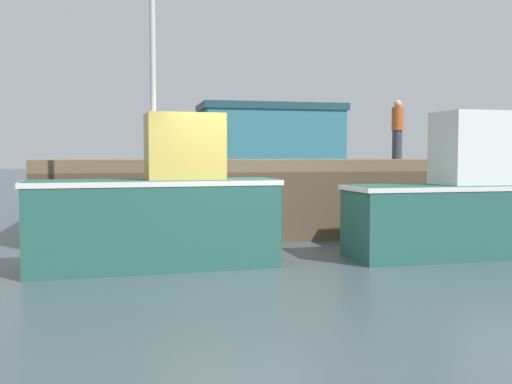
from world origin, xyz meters
The scene contains 6 objects.
ground centered at (0.00, 0.00, -0.05)m, with size 120.00×160.00×0.10m.
pier centered at (2.71, 5.69, 1.42)m, with size 12.85×7.53×1.70m.
fishing_boat_near_right centered at (-1.39, 0.26, 0.91)m, with size 4.01×1.34×5.03m.
fishing_boat_mid centered at (4.00, 0.21, 0.98)m, with size 4.16×1.36×2.55m.
dockworker centered at (5.96, 6.98, 2.58)m, with size 0.34×0.34×1.74m.
warehouse centered at (8.46, 32.51, 2.79)m, with size 10.26×5.19×5.54m.
Camera 1 is at (-1.91, -9.11, 1.76)m, focal length 41.29 mm.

